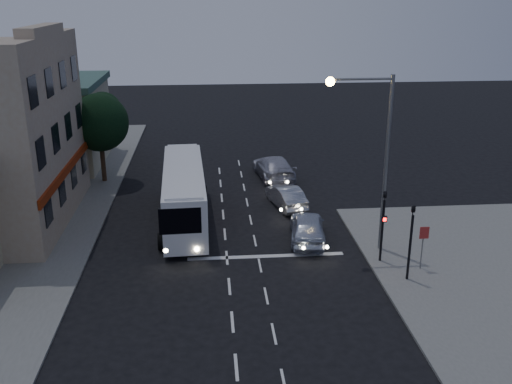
{
  "coord_description": "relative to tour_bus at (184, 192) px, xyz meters",
  "views": [
    {
      "loc": [
        -0.77,
        -24.28,
        12.77
      ],
      "look_at": [
        1.81,
        5.71,
        2.2
      ],
      "focal_mm": 40.0,
      "sensor_mm": 36.0,
      "label": 1
    }
  ],
  "objects": [
    {
      "name": "car_sedan_b",
      "position": [
        6.15,
        7.77,
        -0.99
      ],
      "size": [
        2.93,
        5.85,
        1.63
      ],
      "primitive_type": "imported",
      "rotation": [
        0.0,
        0.0,
        3.26
      ],
      "color": "#B2B1BE",
      "rests_on": "ground"
    },
    {
      "name": "regulatory_sign",
      "position": [
        11.56,
        -7.36,
        -0.2
      ],
      "size": [
        0.45,
        0.12,
        2.2
      ],
      "color": "slate",
      "rests_on": "sidewalk_near"
    },
    {
      "name": "tour_bus",
      "position": [
        0.0,
        0.0,
        0.0
      ],
      "size": [
        2.73,
        10.93,
        3.33
      ],
      "rotation": [
        0.0,
        0.0,
        0.04
      ],
      "color": "white",
      "rests_on": "ground"
    },
    {
      "name": "low_building_north",
      "position": [
        -11.24,
        12.88,
        1.59
      ],
      "size": [
        9.4,
        9.4,
        6.5
      ],
      "color": "#BBB289",
      "rests_on": "sidewalk_far"
    },
    {
      "name": "ground",
      "position": [
        2.26,
        -7.12,
        -1.8
      ],
      "size": [
        120.0,
        120.0,
        0.0
      ],
      "primitive_type": "plane",
      "color": "black"
    },
    {
      "name": "car_suv",
      "position": [
        6.7,
        -3.32,
        -1.03
      ],
      "size": [
        2.4,
        4.74,
        1.55
      ],
      "primitive_type": "imported",
      "rotation": [
        0.0,
        0.0,
        3.01
      ],
      "color": "silver",
      "rests_on": "ground"
    },
    {
      "name": "traffic_signal_main",
      "position": [
        9.86,
        -6.34,
        0.62
      ],
      "size": [
        0.25,
        0.35,
        4.1
      ],
      "color": "black",
      "rests_on": "sidewalk_near"
    },
    {
      "name": "streetlight",
      "position": [
        9.61,
        -4.92,
        3.93
      ],
      "size": [
        3.32,
        0.44,
        9.0
      ],
      "color": "slate",
      "rests_on": "sidewalk_near"
    },
    {
      "name": "traffic_signal_side",
      "position": [
        10.56,
        -8.32,
        0.62
      ],
      "size": [
        0.18,
        0.15,
        4.1
      ],
      "color": "black",
      "rests_on": "sidewalk_near"
    },
    {
      "name": "sidewalk_far",
      "position": [
        -10.74,
        0.88,
        -1.74
      ],
      "size": [
        12.0,
        50.0,
        0.12
      ],
      "primitive_type": "cube",
      "color": "slate",
      "rests_on": "ground"
    },
    {
      "name": "street_tree",
      "position": [
        -5.94,
        7.91,
        2.7
      ],
      "size": [
        4.0,
        4.0,
        6.2
      ],
      "color": "black",
      "rests_on": "sidewalk_far"
    },
    {
      "name": "road_markings",
      "position": [
        3.55,
        -3.81,
        -1.8
      ],
      "size": [
        8.0,
        30.55,
        0.01
      ],
      "color": "silver",
      "rests_on": "ground"
    },
    {
      "name": "car_sedan_a",
      "position": [
        6.26,
        1.89,
        -1.12
      ],
      "size": [
        2.3,
        4.35,
        1.36
      ],
      "primitive_type": "imported",
      "rotation": [
        0.0,
        0.0,
        3.36
      ],
      "color": "silver",
      "rests_on": "ground"
    }
  ]
}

